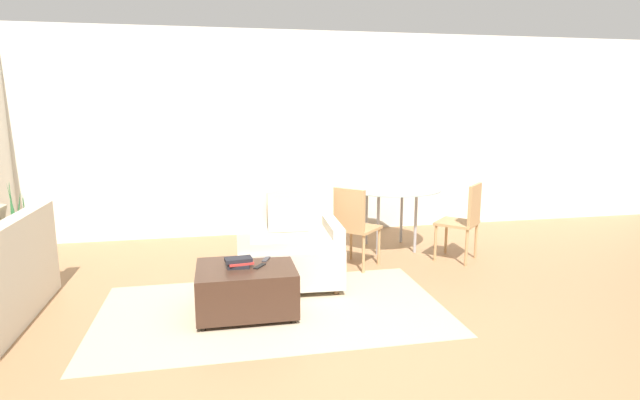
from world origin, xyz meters
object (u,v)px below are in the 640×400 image
at_px(tv_remote_primary, 266,259).
at_px(dining_chair_near_left, 353,222).
at_px(book_stack, 239,262).
at_px(potted_plant, 22,252).
at_px(dining_table, 391,194).
at_px(armchair, 289,248).
at_px(tv_remote_secondary, 260,266).
at_px(ottoman, 246,288).
at_px(dining_chair_near_right, 465,217).

xyz_separation_m(tv_remote_primary, dining_chair_near_left, (1.03, 0.82, 0.09)).
bearing_deg(book_stack, tv_remote_primary, 33.50).
relative_size(potted_plant, dining_table, 0.83).
relative_size(armchair, tv_remote_primary, 6.16).
xyz_separation_m(tv_remote_primary, dining_table, (1.68, 1.48, 0.27)).
bearing_deg(armchair, dining_table, 34.78).
height_order(dining_table, dining_chair_near_left, dining_chair_near_left).
bearing_deg(tv_remote_secondary, book_stack, 169.32).
xyz_separation_m(tv_remote_secondary, dining_table, (1.76, 1.67, 0.27)).
distance_m(dining_table, dining_chair_near_left, 0.95).
distance_m(ottoman, tv_remote_secondary, 0.23).
bearing_deg(tv_remote_primary, dining_chair_near_right, 19.29).
bearing_deg(dining_table, dining_chair_near_left, -135.00).
xyz_separation_m(armchair, potted_plant, (-2.73, 0.84, -0.12)).
bearing_deg(dining_chair_near_left, book_stack, -142.36).
xyz_separation_m(dining_table, dining_chair_near_right, (0.66, -0.66, -0.18)).
height_order(armchair, dining_chair_near_left, armchair).
height_order(tv_remote_primary, dining_chair_near_left, dining_chair_near_left).
bearing_deg(potted_plant, tv_remote_primary, -28.38).
xyz_separation_m(book_stack, dining_chair_near_left, (1.28, 0.98, 0.06)).
height_order(book_stack, tv_remote_primary, book_stack).
relative_size(tv_remote_secondary, potted_plant, 0.14).
bearing_deg(ottoman, dining_table, 41.21).
distance_m(tv_remote_primary, dining_chair_near_right, 2.48).
height_order(tv_remote_primary, tv_remote_secondary, same).
bearing_deg(potted_plant, ottoman, -33.44).
bearing_deg(dining_table, potted_plant, -177.96).
xyz_separation_m(ottoman, tv_remote_primary, (0.19, 0.17, 0.19)).
xyz_separation_m(book_stack, potted_plant, (-2.21, 1.49, -0.21)).
xyz_separation_m(armchair, dining_chair_near_right, (2.07, 0.33, 0.15)).
bearing_deg(book_stack, tv_remote_secondary, -10.68).
distance_m(potted_plant, dining_chair_near_right, 4.84).
height_order(tv_remote_secondary, dining_table, dining_table).
bearing_deg(dining_chair_near_left, armchair, -156.70).
height_order(dining_table, dining_chair_near_right, dining_chair_near_right).
distance_m(dining_chair_near_left, dining_chair_near_right, 1.31).
relative_size(ottoman, dining_chair_near_right, 0.92).
height_order(armchair, ottoman, armchair).
bearing_deg(potted_plant, dining_table, 2.04).
distance_m(ottoman, dining_chair_near_left, 1.60).
relative_size(dining_table, dining_chair_near_left, 1.36).
relative_size(ottoman, dining_table, 0.68).
relative_size(ottoman, dining_chair_near_left, 0.92).
bearing_deg(potted_plant, tv_remote_secondary, -32.62).
xyz_separation_m(armchair, tv_remote_secondary, (-0.34, -0.69, 0.06)).
distance_m(tv_remote_secondary, dining_table, 2.45).
distance_m(book_stack, tv_remote_secondary, 0.18).
xyz_separation_m(tv_remote_secondary, potted_plant, (-2.38, 1.53, -0.18)).
distance_m(tv_remote_secondary, potted_plant, 2.84).
bearing_deg(tv_remote_secondary, potted_plant, 147.38).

